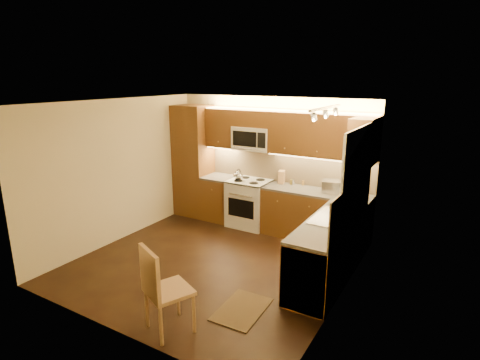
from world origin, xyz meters
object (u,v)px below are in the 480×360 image
Objects in this scene: sink at (333,213)px; dining_chair at (169,289)px; microwave at (253,138)px; stove at (249,203)px; toaster_oven at (333,187)px; soap_bottle at (359,204)px; kettle at (238,174)px; knife_block at (282,177)px.

dining_chair reaches higher than sink.
microwave is 0.88× the size of sink.
stove is at bearing 150.64° from sink.
dining_chair is at bearing -114.28° from toaster_oven.
microwave is 2.47m from soap_bottle.
microwave is 3.49× the size of kettle.
toaster_oven reaches higher than stove.
kettle is 2.51m from soap_bottle.
soap_bottle is at bearing -41.40° from knife_block.
toaster_oven is (1.82, 0.17, -0.02)m from kettle.
stove is at bearing 154.63° from soap_bottle.
microwave is at bearing 90.00° from stove.
kettle is (-2.21, 1.05, 0.05)m from sink.
knife_block is at bearing 118.28° from dining_chair.
kettle is at bearing 154.53° from sink.
sink is 2.54m from dining_chair.
knife_block reaches higher than soap_bottle.
kettle reaches higher than dining_chair.
dining_chair is (0.22, -3.53, -0.49)m from knife_block.
kettle is (-0.21, -0.21, -0.69)m from microwave.
knife_block is (-1.03, 0.11, 0.01)m from toaster_oven.
soap_bottle is at bearing -59.46° from toaster_oven.
soap_bottle reaches higher than stove.
knife_block is at bearing 143.67° from soap_bottle.
microwave is at bearing 167.56° from toaster_oven.
sink is at bearing -32.21° from microwave.
toaster_oven is at bearing 3.37° from stove.
dining_chair is at bearing -76.38° from stove.
kettle is at bearing 174.18° from toaster_oven.
sink is 0.81× the size of dining_chair.
microwave reaches higher than knife_block.
microwave is at bearing 147.79° from sink.
microwave is at bearing 127.78° from dining_chair.
sink is 4.45× the size of soap_bottle.
knife_block reaches higher than sink.
kettle reaches higher than toaster_oven.
toaster_oven is at bearing -21.21° from knife_block.
kettle reaches higher than soap_bottle.
toaster_oven reaches higher than soap_bottle.
kettle reaches higher than stove.
stove is 1.70m from toaster_oven.
kettle is (-0.21, -0.07, 0.57)m from stove.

